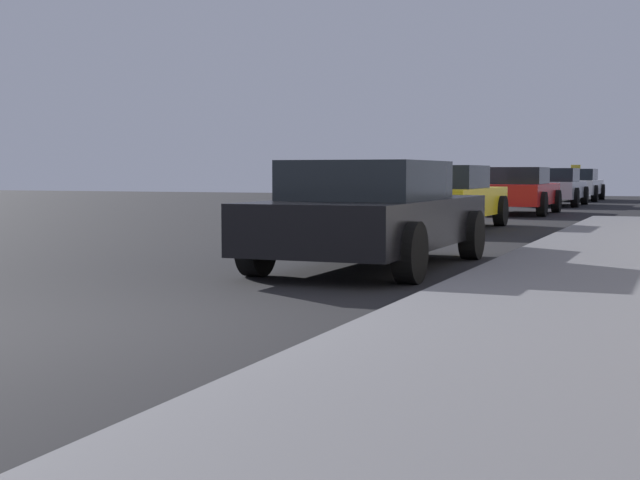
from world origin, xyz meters
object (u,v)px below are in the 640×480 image
car_red (515,190)px  car_white (576,184)px  car_black (372,213)px  car_yellow (442,197)px  car_silver (553,187)px

car_red → car_white: (0.10, 12.87, 0.00)m
car_black → car_white: size_ratio=0.96×
car_yellow → car_red: bearing=88.4°
car_yellow → car_red: same height
car_silver → car_white: car_white is taller
car_silver → car_white: size_ratio=0.95×
car_black → car_white: bearing=91.7°
car_black → car_white: 27.52m
car_black → car_silver: size_ratio=1.01×
car_black → car_silver: same height
car_red → car_white: 12.87m
car_black → car_white: (-0.84, 27.50, 0.00)m
car_white → car_yellow: bearing=-90.9°
car_red → car_yellow: bearing=-91.6°
car_black → car_yellow: same height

